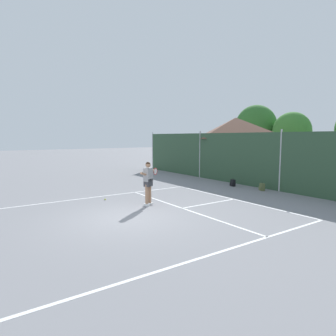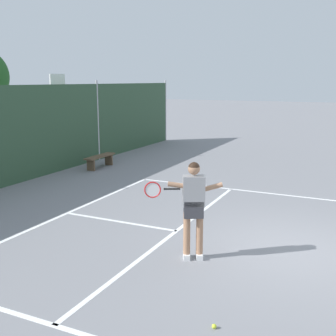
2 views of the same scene
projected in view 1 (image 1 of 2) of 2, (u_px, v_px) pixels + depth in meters
ground_plane at (127, 218)px, 10.28m from camera, size 120.00×120.00×0.00m
court_markings at (143, 215)px, 10.65m from camera, size 8.30×11.10×0.01m
chainlink_fence at (280, 162)px, 15.17m from camera, size 26.09×0.09×3.30m
clubhouse_building at (235, 145)px, 21.89m from camera, size 6.65×4.93×4.35m
tennis_player at (148, 179)px, 12.06m from camera, size 0.78×1.26×1.85m
tennis_ball at (105, 199)px, 13.19m from camera, size 0.07×0.07×0.07m
backpack_black at (233, 183)px, 16.86m from camera, size 0.31×0.28×0.46m
backpack_olive at (262, 187)px, 15.47m from camera, size 0.33×0.31×0.46m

